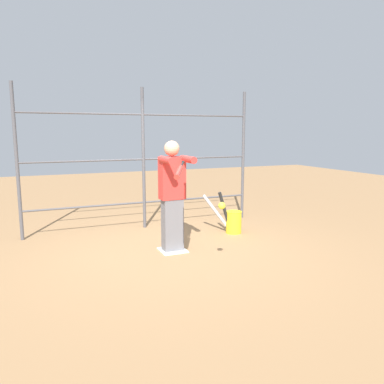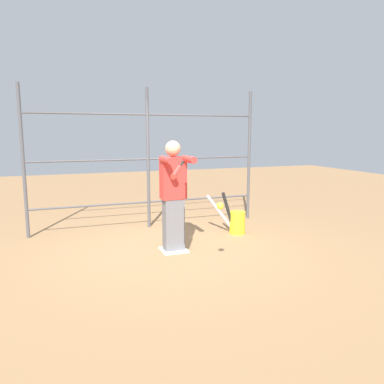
{
  "view_description": "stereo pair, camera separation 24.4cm",
  "coord_description": "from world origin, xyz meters",
  "px_view_note": "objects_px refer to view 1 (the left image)",
  "views": [
    {
      "loc": [
        1.96,
        5.39,
        1.87
      ],
      "look_at": [
        -0.15,
        0.44,
        1.0
      ],
      "focal_mm": 35.0,
      "sensor_mm": 36.0,
      "label": 1
    },
    {
      "loc": [
        1.73,
        5.48,
        1.87
      ],
      "look_at": [
        -0.15,
        0.44,
        1.0
      ],
      "focal_mm": 35.0,
      "sensor_mm": 36.0,
      "label": 2
    }
  ],
  "objects_px": {
    "baseball_bat_swinging": "(179,171)",
    "softball_in_flight": "(222,206)",
    "batter": "(173,193)",
    "bat_bucket": "(232,221)"
  },
  "relations": [
    {
      "from": "baseball_bat_swinging",
      "to": "softball_in_flight",
      "type": "relative_size",
      "value": 8.58
    },
    {
      "from": "baseball_bat_swinging",
      "to": "batter",
      "type": "bearing_deg",
      "value": -104.69
    },
    {
      "from": "bat_bucket",
      "to": "softball_in_flight",
      "type": "bearing_deg",
      "value": 56.81
    },
    {
      "from": "batter",
      "to": "softball_in_flight",
      "type": "bearing_deg",
      "value": 105.39
    },
    {
      "from": "batter",
      "to": "softball_in_flight",
      "type": "height_order",
      "value": "batter"
    },
    {
      "from": "baseball_bat_swinging",
      "to": "softball_in_flight",
      "type": "bearing_deg",
      "value": 164.32
    },
    {
      "from": "softball_in_flight",
      "to": "bat_bucket",
      "type": "distance_m",
      "value": 2.1
    },
    {
      "from": "baseball_bat_swinging",
      "to": "bat_bucket",
      "type": "distance_m",
      "value": 2.5
    },
    {
      "from": "batter",
      "to": "baseball_bat_swinging",
      "type": "relative_size",
      "value": 2.11
    },
    {
      "from": "baseball_bat_swinging",
      "to": "bat_bucket",
      "type": "bearing_deg",
      "value": -137.13
    }
  ]
}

